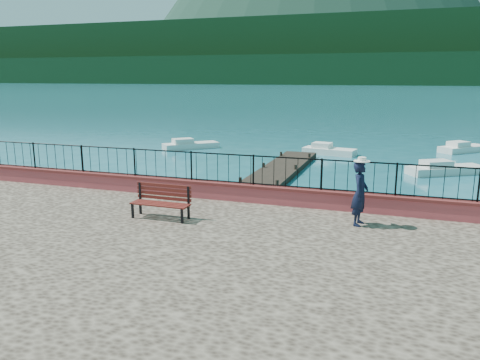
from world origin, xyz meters
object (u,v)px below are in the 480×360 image
Objects in this scene: boat_5 at (464,146)px; boat_4 at (329,149)px; boat_2 at (446,167)px; boat_3 at (191,143)px; park_bench at (161,208)px; person at (360,194)px.

boat_4 is at bearing 161.13° from boat_5.
boat_3 is (-17.06, 3.85, 0.00)m from boat_2.
person reaches higher than park_bench.
park_bench is at bearing -111.06° from boat_3.
boat_2 and boat_5 have the same top height.
boat_2 and boat_3 have the same top height.
person is 0.44× the size of boat_3.
person is 0.48× the size of boat_5.
park_bench is at bearing -85.18° from boat_4.
person is (5.47, 1.22, 0.60)m from park_bench.
park_bench reaches higher than boat_2.
person is 19.43m from boat_4.
boat_4 is at bearing 84.71° from park_bench.
person is at bearing -97.07° from boat_3.
boat_2 is at bearing -4.89° from person.
boat_4 is at bearing -39.83° from boat_3.
boat_2 is 8.32m from boat_4.
park_bench is 0.50× the size of boat_4.
boat_4 is at bearing 19.04° from person.
park_bench is 21.24m from boat_3.
boat_5 is (1.80, 8.66, 0.00)m from boat_2.
person reaches higher than boat_4.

